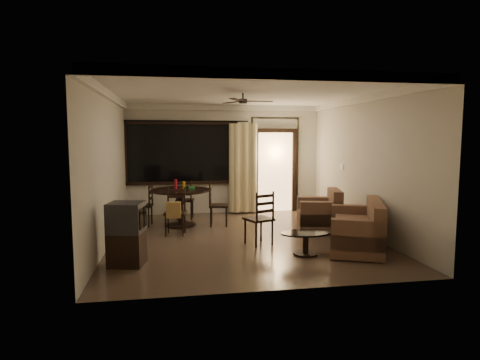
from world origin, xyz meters
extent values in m
plane|color=#7F6651|center=(0.00, 0.00, 0.00)|extent=(5.50, 5.50, 0.00)
plane|color=beige|center=(0.00, 2.75, 1.40)|extent=(5.00, 0.00, 5.00)
plane|color=beige|center=(0.00, -2.75, 1.40)|extent=(5.00, 0.00, 5.00)
plane|color=beige|center=(-2.50, 0.00, 1.40)|extent=(0.00, 5.50, 5.50)
plane|color=beige|center=(2.50, 0.00, 1.40)|extent=(0.00, 5.50, 5.50)
plane|color=white|center=(0.00, 0.00, 2.80)|extent=(5.50, 5.50, 0.00)
cube|color=black|center=(-1.10, 2.72, 1.57)|extent=(2.70, 0.04, 1.45)
cylinder|color=black|center=(-1.00, 2.63, 2.38)|extent=(3.20, 0.03, 0.03)
cube|color=#FFC684|center=(1.35, 2.71, 1.05)|extent=(0.91, 0.03, 2.08)
cube|color=white|center=(2.48, 1.05, 1.30)|extent=(0.02, 0.18, 0.12)
cylinder|color=black|center=(0.00, 0.00, 2.74)|extent=(0.03, 0.03, 0.12)
cylinder|color=black|center=(0.00, 0.00, 2.65)|extent=(0.16, 0.16, 0.08)
cylinder|color=black|center=(-1.18, 1.33, 0.80)|extent=(1.31, 1.31, 0.04)
cylinder|color=black|center=(-1.18, 1.33, 0.40)|extent=(0.13, 0.13, 0.76)
cylinder|color=black|center=(-1.18, 1.33, 0.02)|extent=(0.66, 0.66, 0.03)
cylinder|color=maroon|center=(-1.28, 1.40, 0.93)|extent=(0.06, 0.06, 0.22)
cylinder|color=#BE9914|center=(-1.10, 1.26, 0.91)|extent=(0.06, 0.06, 0.18)
cube|color=#237529|center=(-0.92, 1.43, 0.84)|extent=(0.14, 0.10, 0.05)
cube|color=black|center=(-2.02, 1.45, 0.45)|extent=(0.48, 0.48, 0.04)
cube|color=black|center=(-0.33, 1.21, 0.45)|extent=(0.48, 0.48, 0.04)
cube|color=black|center=(-1.30, 0.49, 0.45)|extent=(0.48, 0.48, 0.04)
cube|color=#AD874A|center=(-1.33, 0.26, 0.55)|extent=(0.29, 0.12, 0.32)
cube|color=black|center=(-1.06, 2.12, 0.45)|extent=(0.48, 0.48, 0.04)
cube|color=black|center=(-2.05, -1.36, 0.26)|extent=(0.59, 0.55, 0.52)
cube|color=black|center=(-2.05, -1.36, 0.75)|extent=(0.59, 0.55, 0.46)
cube|color=black|center=(-1.80, -1.41, 0.75)|extent=(0.09, 0.37, 0.31)
cube|color=#42291E|center=(1.83, -1.10, 0.22)|extent=(1.40, 1.79, 0.40)
cube|color=#42291E|center=(2.12, -1.23, 0.55)|extent=(0.80, 1.54, 0.64)
cube|color=#42291E|center=(1.55, -1.75, 0.42)|extent=(0.85, 0.49, 0.50)
cube|color=#42291E|center=(2.10, -0.45, 0.42)|extent=(0.85, 0.49, 0.50)
cube|color=#42291E|center=(1.78, -1.08, 0.45)|extent=(1.09, 1.51, 0.12)
cube|color=#42291E|center=(1.69, 0.34, 0.22)|extent=(1.03, 1.03, 0.40)
cube|color=#42291E|center=(2.01, 0.27, 0.55)|extent=(0.39, 0.88, 0.65)
cube|color=#42291E|center=(1.61, 0.01, 0.42)|extent=(0.87, 0.37, 0.50)
cube|color=#42291E|center=(1.77, 0.67, 0.42)|extent=(0.87, 0.37, 0.50)
cube|color=#42291E|center=(1.64, 0.35, 0.45)|extent=(0.74, 0.77, 0.12)
ellipsoid|color=navy|center=(1.64, 0.35, 0.56)|extent=(0.36, 0.30, 0.11)
ellipsoid|color=black|center=(0.85, -1.27, 0.36)|extent=(0.86, 0.52, 0.03)
cylinder|color=black|center=(0.85, -1.27, 0.18)|extent=(0.10, 0.10, 0.34)
cylinder|color=black|center=(0.85, -1.27, 0.01)|extent=(0.42, 0.42, 0.03)
cube|color=black|center=(0.20, -0.52, 0.47)|extent=(0.58, 0.58, 0.04)
camera|label=1|loc=(-1.33, -7.59, 1.95)|focal=30.00mm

